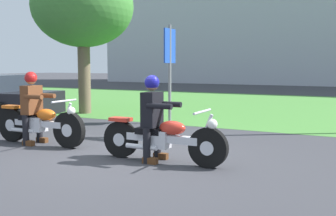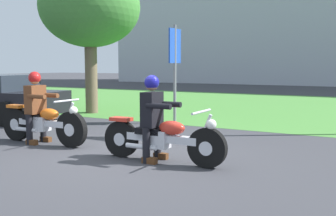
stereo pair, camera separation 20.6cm
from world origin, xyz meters
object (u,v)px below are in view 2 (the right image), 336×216
Objects in this scene: motorcycle_follow at (43,123)px; rider_follow at (36,101)px; tree_roadside at (90,8)px; rider_lead at (153,111)px; motorcycle_lead at (162,139)px; sign_banner at (175,58)px.

rider_follow reaches higher than motorcycle_follow.
motorcycle_follow is 5.95m from tree_roadside.
motorcycle_follow is at bearing -0.78° from rider_follow.
rider_follow is at bearing -61.76° from tree_roadside.
motorcycle_follow is at bearing 175.75° from rider_lead.
rider_follow reaches higher than motorcycle_lead.
rider_follow is 0.30× the size of tree_roadside.
sign_banner is (-1.74, 3.92, 0.92)m from rider_lead.
motorcycle_lead is 3.00m from rider_follow.
rider_lead is 7.40m from tree_roadside.
sign_banner reaches higher than rider_follow.
motorcycle_lead is 0.46m from rider_lead.
rider_follow is (-2.79, 0.14, 0.02)m from rider_lead.
motorcycle_follow is at bearing -60.11° from tree_roadside.
tree_roadside is (-5.19, 4.61, 2.56)m from rider_lead.
motorcycle_follow is 1.51× the size of rider_follow.
sign_banner is at bearing 114.73° from motorcycle_lead.
rider_lead is at bearing -41.58° from tree_roadside.
motorcycle_lead is 2.80m from motorcycle_follow.
motorcycle_lead is at bearing -64.03° from sign_banner.
tree_roadside is at bearing 138.09° from motorcycle_lead.
tree_roadside is at bearing 137.18° from rider_lead.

